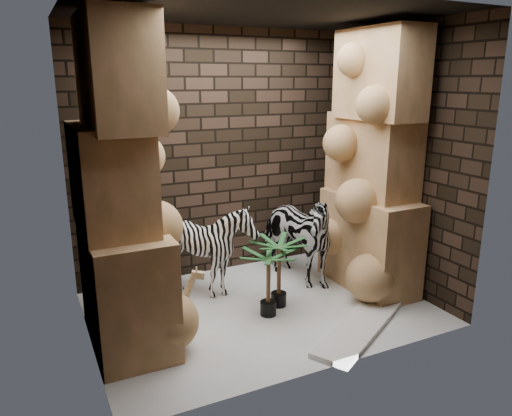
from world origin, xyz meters
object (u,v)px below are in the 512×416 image
zebra_right (293,228)px  palm_front (279,273)px  palm_back (268,283)px  zebra_left (209,253)px  giraffe_toy (171,305)px  surfboard (361,325)px

zebra_right → palm_front: bearing=-144.1°
palm_back → zebra_left: bearing=116.2°
zebra_left → giraffe_toy: 1.08m
zebra_left → giraffe_toy: (-0.68, -0.83, -0.13)m
giraffe_toy → zebra_left: bearing=67.7°
zebra_right → zebra_left: size_ratio=1.22×
palm_front → zebra_left: bearing=133.0°
surfboard → giraffe_toy: bearing=131.3°
palm_back → surfboard: bearing=-42.6°
zebra_left → palm_back: bearing=-58.1°
zebra_right → giraffe_toy: (-1.74, -0.75, -0.30)m
palm_front → surfboard: palm_front is taller
zebra_right → zebra_left: bearing=163.6°
palm_back → zebra_right: bearing=44.7°
zebra_left → palm_front: zebra_left is taller
zebra_left → palm_back: 0.85m
palm_back → surfboard: 1.02m
zebra_right → giraffe_toy: bearing=-168.8°
surfboard → zebra_left: bearing=97.0°
giraffe_toy → palm_back: (1.05, 0.07, -0.02)m
giraffe_toy → surfboard: 1.89m
palm_front → palm_back: 0.25m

